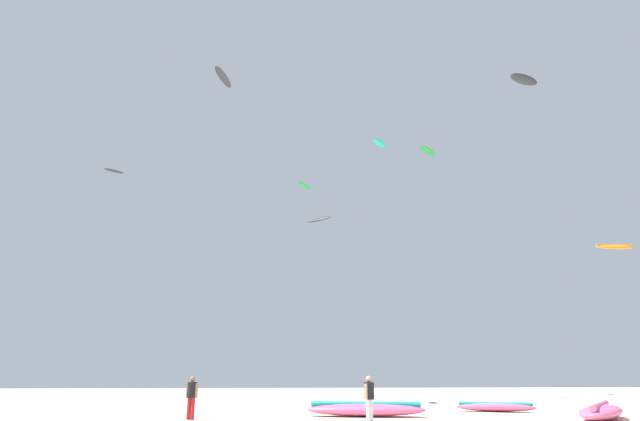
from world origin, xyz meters
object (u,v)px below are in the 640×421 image
Objects in this scene: kite_grounded_far at (366,409)px; kite_aloft_7 at (305,186)px; person_midground at (192,394)px; kite_aloft_0 at (428,151)px; kite_aloft_1 at (223,77)px; kite_aloft_6 at (114,171)px; person_foreground at (369,395)px; kite_grounded_mid at (601,412)px; kite_aloft_4 at (524,79)px; kite_aloft_2 at (319,220)px; kite_aloft_3 at (615,247)px; kite_grounded_near at (496,407)px; kite_aloft_5 at (380,143)px.

kite_aloft_7 reaches higher than kite_grounded_far.
person_midground is 0.54× the size of kite_aloft_0.
kite_aloft_0 reaches higher than kite_aloft_7.
kite_aloft_6 is at bearing 124.99° from kite_aloft_1.
person_foreground is 0.54× the size of kite_aloft_0.
kite_aloft_6 is (-30.50, 34.68, 22.58)m from kite_grounded_mid.
person_foreground is 39.12m from kite_aloft_4.
kite_aloft_6 reaches higher than kite_aloft_2.
kite_aloft_1 reaches higher than kite_aloft_3.
kite_grounded_near is 33.90m from kite_aloft_4.
person_foreground is at bearing -176.16° from kite_grounded_mid.
kite_aloft_7 is (-7.68, 26.15, 20.29)m from kite_grounded_near.
person_midground is at bearing -111.37° from kite_aloft_2.
kite_aloft_7 is (-19.32, 19.92, 10.77)m from kite_aloft_3.
person_midground is 0.50× the size of kite_aloft_1.
kite_aloft_1 is at bearing -169.62° from kite_aloft_4.
kite_aloft_1 is at bearing 157.49° from person_foreground.
kite_aloft_0 reaches higher than kite_grounded_mid.
kite_aloft_3 is 1.09× the size of kite_aloft_7.
kite_aloft_0 is at bearing 43.69° from kite_aloft_5.
kite_aloft_0 is (4.70, 22.97, 23.33)m from kite_grounded_near.
kite_aloft_1 is 30.35m from kite_aloft_3.
kite_grounded_mid is at bearing -80.28° from kite_aloft_5.
kite_aloft_1 is at bearing 170.47° from kite_aloft_3.
kite_grounded_near is at bearing -46.44° from kite_aloft_6.
kite_aloft_1 is at bearing -154.81° from kite_aloft_5.
kite_aloft_1 is 14.98m from kite_aloft_5.
kite_aloft_7 reaches higher than kite_grounded_mid.
kite_aloft_4 reaches higher than kite_aloft_5.
kite_grounded_near is at bearing -47.64° from person_midground.
kite_aloft_7 is at bearing 64.81° from kite_aloft_1.
kite_aloft_5 is (12.25, 20.42, 20.55)m from person_midground.
kite_aloft_0 reaches higher than kite_grounded_far.
kite_aloft_2 is 14.91m from kite_aloft_7.
kite_aloft_1 is 23.26m from kite_aloft_6.
kite_aloft_1 is 17.37m from kite_aloft_7.
kite_aloft_4 reaches higher than kite_aloft_1.
kite_aloft_7 is at bearing 107.67° from kite_grounded_mid.
kite_aloft_0 reaches higher than kite_aloft_6.
kite_aloft_3 is (18.30, 8.69, 9.45)m from kite_grounded_far.
kite_aloft_1 is 1.52× the size of kite_aloft_2.
kite_grounded_near is at bearing -127.41° from kite_aloft_4.
kite_aloft_0 is at bearing 65.91° from kite_grounded_far.
kite_aloft_5 is at bearing -25.47° from kite_aloft_6.
kite_grounded_mid is at bearing -66.98° from person_midground.
kite_aloft_0 is at bearing 112.51° from kite_aloft_3.
kite_aloft_1 is 0.96× the size of kite_aloft_4.
kite_aloft_2 is at bearing -140.82° from kite_aloft_0.
kite_grounded_far is at bearing -57.78° from kite_aloft_1.
kite_aloft_3 is (9.42, 11.17, 9.43)m from kite_grounded_mid.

